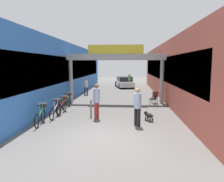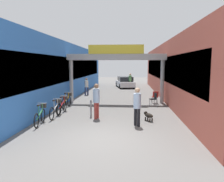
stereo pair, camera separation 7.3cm
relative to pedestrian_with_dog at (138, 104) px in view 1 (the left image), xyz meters
name	(u,v)px [view 1 (the left image)]	position (x,y,z in m)	size (l,w,h in m)	color
ground_plane	(104,138)	(-1.35, -1.83, -1.01)	(80.00, 80.00, 0.00)	#605E5B
storefront_left	(60,71)	(-6.44, 9.17, 1.22)	(3.00, 26.00, 4.46)	blue
storefront_right	(177,71)	(3.74, 9.17, 1.22)	(3.00, 26.00, 4.46)	#B25142
arcade_sign_gateway	(116,62)	(-1.35, 6.10, 1.99)	(7.40, 0.47, 4.20)	#B2B2B2
pedestrian_with_dog	(138,104)	(0.00, 0.00, 0.00)	(0.47, 0.47, 1.76)	black
pedestrian_companion	(97,99)	(-2.05, 1.18, 0.04)	(0.43, 0.43, 1.83)	#99332D
pedestrian_carrying_crate	(86,85)	(-4.29, 9.80, -0.12)	(0.46, 0.46, 1.57)	navy
pedestrian_elderly_walking	(129,80)	(-0.29, 15.59, 0.02)	(0.45, 0.45, 1.80)	silver
dog_on_leash	(148,115)	(0.59, 0.93, -0.73)	(0.53, 0.63, 0.46)	black
bicycle_green_nearest	(41,115)	(-4.51, -0.12, -0.58)	(0.46, 1.69, 0.98)	black
bicycle_silver_second	(56,109)	(-4.26, 1.28, -0.58)	(0.46, 1.69, 0.98)	black
bicycle_red_third	(63,105)	(-4.23, 2.40, -0.58)	(0.46, 1.69, 0.98)	black
bicycle_orange_farthest	(67,101)	(-4.45, 4.02, -0.58)	(0.46, 1.69, 0.98)	black
bollard_post_metal	(91,108)	(-2.41, 1.54, -0.53)	(0.10, 0.10, 0.95)	gray
cafe_chair_black_nearer	(154,98)	(1.31, 4.95, -0.47)	(0.48, 0.48, 0.89)	gray
cafe_chair_red_farther	(155,96)	(1.50, 5.92, -0.47)	(0.45, 0.45, 0.89)	gray
parked_car_white	(124,82)	(-0.91, 16.76, -0.37)	(2.52, 4.27, 1.33)	silver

